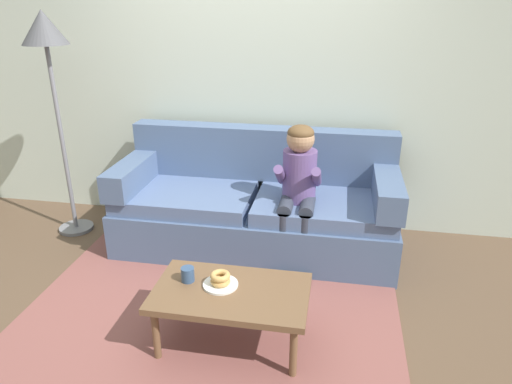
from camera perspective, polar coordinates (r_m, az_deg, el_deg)
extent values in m
plane|color=brown|center=(3.39, -4.80, -12.90)|extent=(10.00, 10.00, 0.00)
cube|color=beige|center=(4.16, -0.37, 14.82)|extent=(8.00, 0.10, 2.80)
cube|color=brown|center=(3.19, -5.99, -15.35)|extent=(2.49, 2.07, 0.01)
cube|color=slate|center=(3.93, -0.07, -4.19)|extent=(2.26, 0.90, 0.38)
cube|color=slate|center=(3.92, -8.36, -0.54)|extent=(1.09, 0.74, 0.12)
cube|color=slate|center=(3.73, 8.36, -1.76)|extent=(1.09, 0.74, 0.12)
cube|color=slate|center=(4.05, 0.82, 4.80)|extent=(2.26, 0.20, 0.45)
cube|color=slate|center=(4.07, -14.52, 2.41)|extent=(0.20, 0.90, 0.22)
cube|color=slate|center=(3.73, 15.69, 0.45)|extent=(0.20, 0.90, 0.22)
cube|color=brown|center=(2.81, -3.08, -12.20)|extent=(0.91, 0.54, 0.04)
cylinder|color=brown|center=(2.87, -12.08, -16.64)|extent=(0.04, 0.04, 0.34)
cylinder|color=brown|center=(2.71, 4.58, -18.86)|extent=(0.04, 0.04, 0.34)
cylinder|color=brown|center=(3.18, -9.24, -12.01)|extent=(0.04, 0.04, 0.34)
cylinder|color=brown|center=(3.04, 5.45, -13.64)|extent=(0.04, 0.04, 0.34)
cylinder|color=#664C84|center=(3.61, 5.31, 2.03)|extent=(0.26, 0.26, 0.40)
sphere|color=tan|center=(3.50, 5.45, 6.47)|extent=(0.21, 0.21, 0.21)
ellipsoid|color=brown|center=(3.49, 5.48, 7.21)|extent=(0.20, 0.20, 0.12)
cylinder|color=#333847|center=(3.56, 3.69, -1.59)|extent=(0.11, 0.30, 0.11)
cylinder|color=#333847|center=(3.52, 3.30, -5.99)|extent=(0.09, 0.09, 0.44)
cube|color=black|center=(3.61, 3.11, -9.85)|extent=(0.10, 0.20, 0.06)
cylinder|color=#664C84|center=(3.52, 2.96, 2.12)|extent=(0.07, 0.29, 0.23)
cylinder|color=#333847|center=(3.54, 6.26, -1.77)|extent=(0.11, 0.30, 0.11)
cylinder|color=#333847|center=(3.51, 5.91, -6.19)|extent=(0.09, 0.09, 0.44)
cube|color=black|center=(3.60, 5.68, -10.06)|extent=(0.10, 0.20, 0.06)
cylinder|color=#664C84|center=(3.50, 7.39, 1.83)|extent=(0.07, 0.29, 0.23)
cylinder|color=white|center=(2.84, -4.35, -11.18)|extent=(0.21, 0.21, 0.01)
torus|color=tan|center=(2.83, -4.36, -10.76)|extent=(0.16, 0.16, 0.04)
torus|color=tan|center=(2.81, -4.38, -10.15)|extent=(0.17, 0.17, 0.04)
cylinder|color=#334C72|center=(2.88, -8.32, -9.91)|extent=(0.08, 0.08, 0.09)
cylinder|color=slate|center=(4.60, -21.03, -4.08)|extent=(0.30, 0.30, 0.03)
cylinder|color=slate|center=(4.31, -22.58, 5.92)|extent=(0.04, 0.04, 1.64)
cone|color=#4C4C51|center=(4.17, -24.50, 17.82)|extent=(0.36, 0.36, 0.26)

